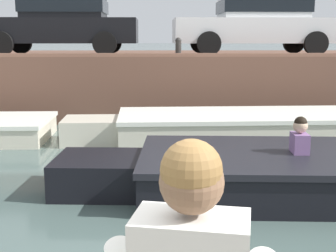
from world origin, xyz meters
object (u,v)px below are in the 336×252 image
Objects in this scene: car_centre_white at (258,22)px; mooring_bollard_mid at (178,46)px; car_left_inner_black at (62,22)px; boat_moored_central_cream at (246,127)px.

mooring_bollard_mid is at bearing -147.23° from car_centre_white.
car_left_inner_black is at bearing -179.99° from car_centre_white.
car_left_inner_black and car_centre_white have the same top height.
car_left_inner_black reaches higher than mooring_bollard_mid.
boat_moored_central_cream is at bearing -104.35° from car_centre_white.
car_left_inner_black is (-4.32, 3.51, 2.17)m from boat_moored_central_cream.
boat_moored_central_cream is 1.55× the size of car_centre_white.
car_left_inner_black is 3.40m from mooring_bollard_mid.
car_centre_white is (5.22, 0.00, 0.00)m from car_left_inner_black.
boat_moored_central_cream is at bearing -58.75° from mooring_bollard_mid.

